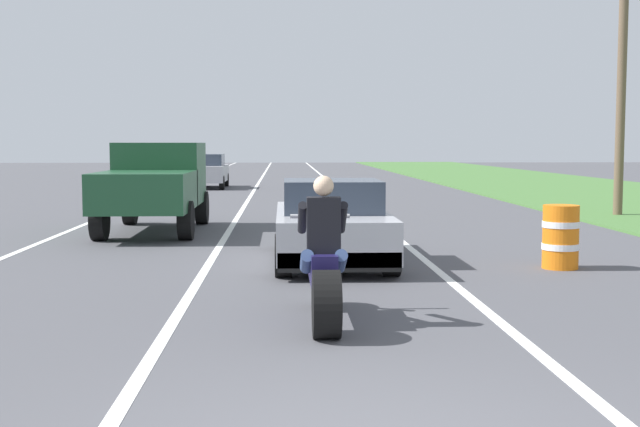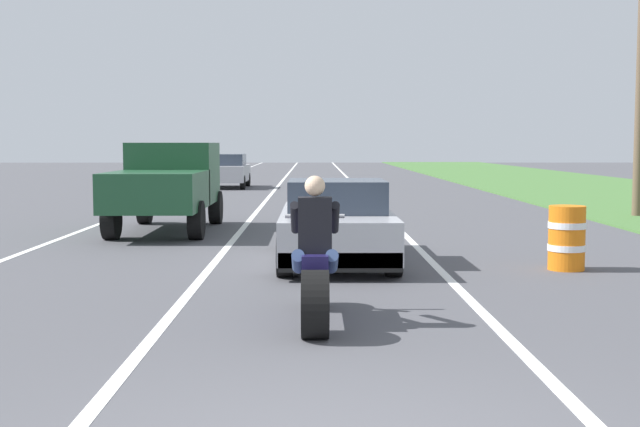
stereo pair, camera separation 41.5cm
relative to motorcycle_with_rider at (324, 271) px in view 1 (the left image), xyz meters
The scene contains 9 objects.
lane_stripe_left_solid 16.85m from the motorcycle_with_rider, 108.17° to the left, with size 0.14×120.00×0.01m, color white.
lane_stripe_right_solid 16.12m from the motorcycle_with_rider, 83.05° to the left, with size 0.14×120.00×0.01m, color white.
lane_stripe_centre_dashed 16.09m from the motorcycle_with_rider, 95.89° to the left, with size 0.14×120.00×0.01m, color white.
motorcycle_with_rider is the anchor object (origin of this frame).
sports_car_silver 4.79m from the motorcycle_with_rider, 85.63° to the left, with size 1.84×4.30×1.37m.
pickup_truck_left_lane_dark_green 10.16m from the motorcycle_with_rider, 108.86° to the left, with size 2.02×4.80×1.98m.
utility_pole_roadside 15.83m from the motorcycle_with_rider, 56.38° to the left, with size 0.24×0.24×8.24m, color brown.
construction_barrel_nearest 5.52m from the motorcycle_with_rider, 44.72° to the left, with size 0.58×0.58×1.00m.
distant_car_far_ahead 27.96m from the motorcycle_with_rider, 97.88° to the left, with size 1.80×4.00×1.50m.
Camera 1 is at (-0.58, -4.76, 1.96)m, focal length 46.20 mm.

